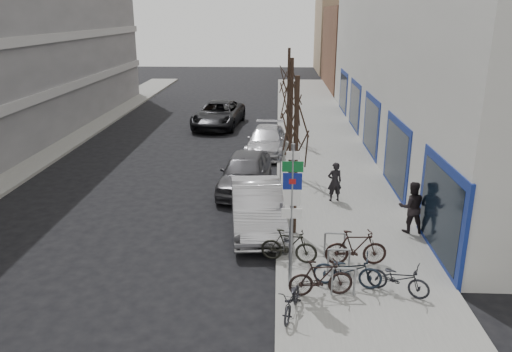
# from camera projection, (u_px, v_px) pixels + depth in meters

# --- Properties ---
(ground) EXTENTS (120.00, 120.00, 0.00)m
(ground) POSITION_uv_depth(u_px,v_px,m) (205.00, 287.00, 14.08)
(ground) COLOR black
(ground) RESTS_ON ground
(sidewalk_east) EXTENTS (5.00, 70.00, 0.15)m
(sidewalk_east) POSITION_uv_depth(u_px,v_px,m) (330.00, 176.00, 23.37)
(sidewalk_east) COLOR slate
(sidewalk_east) RESTS_ON ground
(sidewalk_west) EXTENTS (3.00, 70.00, 0.15)m
(sidewalk_west) POSITION_uv_depth(u_px,v_px,m) (7.00, 172.00, 24.01)
(sidewalk_west) COLOR slate
(sidewalk_west) RESTS_ON ground
(brick_building_far) EXTENTS (12.00, 14.00, 8.00)m
(brick_building_far) POSITION_uv_depth(u_px,v_px,m) (388.00, 48.00, 50.27)
(brick_building_far) COLOR brown
(brick_building_far) RESTS_ON ground
(tan_building_far) EXTENTS (13.00, 12.00, 9.00)m
(tan_building_far) POSITION_uv_depth(u_px,v_px,m) (368.00, 36.00, 64.33)
(tan_building_far) COLOR #937A5B
(tan_building_far) RESTS_ON ground
(highway_sign_pole) EXTENTS (0.55, 0.10, 4.20)m
(highway_sign_pole) POSITION_uv_depth(u_px,v_px,m) (292.00, 208.00, 13.21)
(highway_sign_pole) COLOR gray
(highway_sign_pole) RESTS_ON ground
(bike_rack) EXTENTS (0.66, 2.26, 0.83)m
(bike_rack) POSITION_uv_depth(u_px,v_px,m) (339.00, 259.00, 14.29)
(bike_rack) COLOR gray
(bike_rack) RESTS_ON sidewalk_east
(tree_near) EXTENTS (1.80, 1.80, 5.50)m
(tree_near) POSITION_uv_depth(u_px,v_px,m) (296.00, 120.00, 16.02)
(tree_near) COLOR black
(tree_near) RESTS_ON ground
(tree_mid) EXTENTS (1.80, 1.80, 5.50)m
(tree_mid) POSITION_uv_depth(u_px,v_px,m) (292.00, 90.00, 22.19)
(tree_mid) COLOR black
(tree_mid) RESTS_ON ground
(tree_far) EXTENTS (1.80, 1.80, 5.50)m
(tree_far) POSITION_uv_depth(u_px,v_px,m) (289.00, 73.00, 28.36)
(tree_far) COLOR black
(tree_far) RESTS_ON ground
(meter_front) EXTENTS (0.10, 0.08, 1.27)m
(meter_front) POSITION_uv_depth(u_px,v_px,m) (281.00, 217.00, 16.56)
(meter_front) COLOR gray
(meter_front) RESTS_ON sidewalk_east
(meter_mid) EXTENTS (0.10, 0.08, 1.27)m
(meter_mid) POSITION_uv_depth(u_px,v_px,m) (281.00, 168.00, 21.78)
(meter_mid) COLOR gray
(meter_mid) RESTS_ON sidewalk_east
(meter_back) EXTENTS (0.10, 0.08, 1.27)m
(meter_back) POSITION_uv_depth(u_px,v_px,m) (280.00, 138.00, 27.00)
(meter_back) COLOR gray
(meter_back) RESTS_ON sidewalk_east
(bike_near_left) EXTENTS (0.82, 1.58, 0.93)m
(bike_near_left) POSITION_uv_depth(u_px,v_px,m) (292.00, 298.00, 12.41)
(bike_near_left) COLOR black
(bike_near_left) RESTS_ON sidewalk_east
(bike_near_right) EXTENTS (1.81, 0.74, 1.07)m
(bike_near_right) POSITION_uv_depth(u_px,v_px,m) (321.00, 278.00, 13.22)
(bike_near_right) COLOR black
(bike_near_right) RESTS_ON sidewalk_east
(bike_mid_curb) EXTENTS (1.96, 0.89, 1.15)m
(bike_mid_curb) POSITION_uv_depth(u_px,v_px,m) (348.00, 267.00, 13.67)
(bike_mid_curb) COLOR black
(bike_mid_curb) RESTS_ON sidewalk_east
(bike_mid_inner) EXTENTS (1.82, 0.84, 1.06)m
(bike_mid_inner) POSITION_uv_depth(u_px,v_px,m) (289.00, 246.00, 15.05)
(bike_mid_inner) COLOR black
(bike_mid_inner) RESTS_ON sidewalk_east
(bike_far_curb) EXTENTS (1.75, 1.25, 1.04)m
(bike_far_curb) POSITION_uv_depth(u_px,v_px,m) (398.00, 276.00, 13.35)
(bike_far_curb) COLOR black
(bike_far_curb) RESTS_ON sidewalk_east
(bike_far_inner) EXTENTS (1.89, 0.64, 1.13)m
(bike_far_inner) POSITION_uv_depth(u_px,v_px,m) (356.00, 247.00, 14.86)
(bike_far_inner) COLOR black
(bike_far_inner) RESTS_ON sidewalk_east
(parked_car_front) EXTENTS (2.29, 5.16, 1.65)m
(parked_car_front) POSITION_uv_depth(u_px,v_px,m) (257.00, 207.00, 17.68)
(parked_car_front) COLOR #ACACB1
(parked_car_front) RESTS_ON ground
(parked_car_mid) EXTENTS (2.44, 5.02, 1.65)m
(parked_car_mid) POSITION_uv_depth(u_px,v_px,m) (245.00, 172.00, 21.53)
(parked_car_mid) COLOR #454449
(parked_car_mid) RESTS_ON ground
(parked_car_back) EXTENTS (2.37, 5.04, 1.42)m
(parked_car_back) POSITION_uv_depth(u_px,v_px,m) (266.00, 140.00, 27.30)
(parked_car_back) COLOR #BAB9BF
(parked_car_back) RESTS_ON ground
(lane_car) EXTENTS (3.43, 6.33, 1.69)m
(lane_car) POSITION_uv_depth(u_px,v_px,m) (219.00, 114.00, 33.67)
(lane_car) COLOR black
(lane_car) RESTS_ON ground
(pedestrian_near) EXTENTS (0.65, 0.50, 1.61)m
(pedestrian_near) POSITION_uv_depth(u_px,v_px,m) (335.00, 182.00, 19.89)
(pedestrian_near) COLOR black
(pedestrian_near) RESTS_ON sidewalk_east
(pedestrian_far) EXTENTS (0.68, 0.46, 1.84)m
(pedestrian_far) POSITION_uv_depth(u_px,v_px,m) (412.00, 207.00, 17.02)
(pedestrian_far) COLOR black
(pedestrian_far) RESTS_ON sidewalk_east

